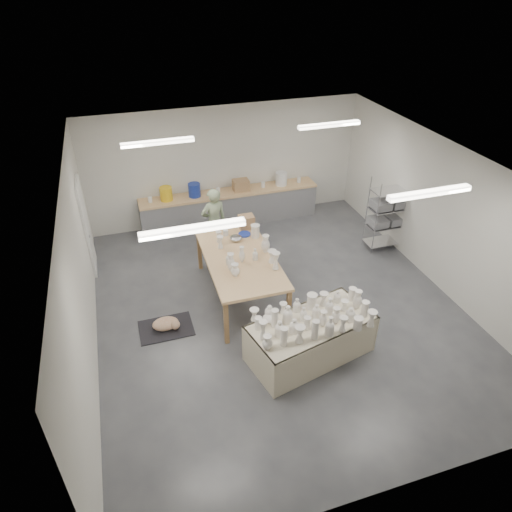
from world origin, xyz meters
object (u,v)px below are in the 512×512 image
object	(u,v)px
drying_table	(311,336)
work_table	(242,254)
red_stool	(213,237)
potter	(214,222)

from	to	relation	value
drying_table	work_table	world-z (taller)	work_table
drying_table	red_stool	distance (m)	4.13
drying_table	red_stool	world-z (taller)	drying_table
potter	work_table	bearing A→B (deg)	86.69
potter	red_stool	distance (m)	0.62
potter	red_stool	world-z (taller)	potter
drying_table	potter	xyz separation A→B (m)	(-0.80, 3.78, 0.39)
potter	red_stool	xyz separation A→B (m)	(0.00, 0.27, -0.56)
drying_table	red_stool	xyz separation A→B (m)	(-0.80, 4.05, -0.17)
work_table	potter	distance (m)	1.75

